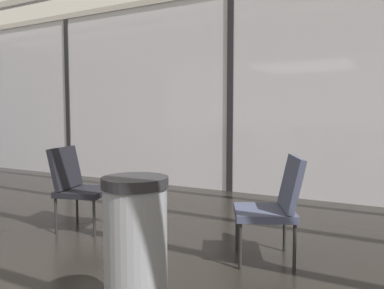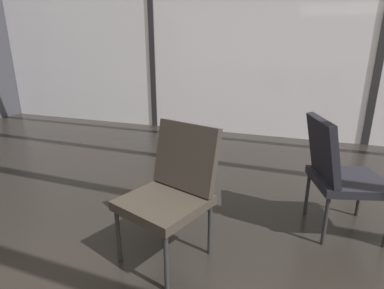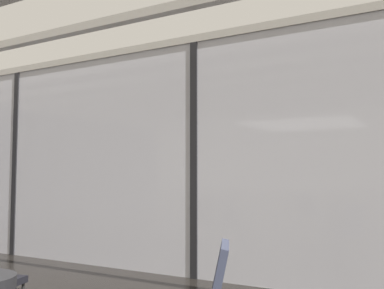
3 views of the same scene
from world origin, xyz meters
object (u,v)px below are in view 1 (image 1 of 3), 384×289
(lounge_chair_0, at_px, (275,202))
(lounge_chair_3, at_px, (77,183))
(parked_airplane, at_px, (242,82))
(trash_bin, at_px, (136,251))

(lounge_chair_0, bearing_deg, lounge_chair_3, -111.20)
(parked_airplane, height_order, lounge_chair_0, parked_airplane)
(parked_airplane, distance_m, lounge_chair_3, 7.06)
(lounge_chair_3, bearing_deg, lounge_chair_0, -102.21)
(parked_airplane, bearing_deg, trash_bin, -72.97)
(parked_airplane, distance_m, lounge_chair_0, 7.45)
(lounge_chair_0, distance_m, lounge_chair_3, 2.09)
(lounge_chair_3, bearing_deg, trash_bin, -141.66)
(lounge_chair_3, relative_size, trash_bin, 1.01)
(parked_airplane, bearing_deg, lounge_chair_3, -83.42)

